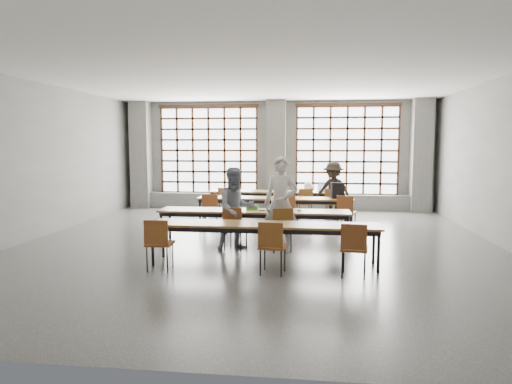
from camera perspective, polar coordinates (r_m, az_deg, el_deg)
floor at (r=9.71m, az=0.20°, el=-6.53°), size 11.00×11.00×0.00m
ceiling at (r=9.58m, az=0.21°, el=14.35°), size 11.00×11.00×0.00m
wall_back at (r=14.96m, az=2.62°, el=4.62°), size 10.00×0.00×10.00m
wall_front at (r=4.08m, az=-8.65°, el=0.90°), size 10.00×0.00×10.00m
wall_left at (r=11.22m, az=-26.13°, el=3.56°), size 0.00×11.00×11.00m
wall_right at (r=10.21m, az=29.37°, el=3.22°), size 0.00×11.00×11.00m
column_left at (r=15.67m, az=-14.15°, el=4.51°), size 0.60×0.55×3.50m
column_mid at (r=14.69m, az=2.54°, el=4.60°), size 0.60×0.55×3.50m
column_right at (r=15.04m, az=19.95°, el=4.28°), size 0.60×0.55×3.50m
window_left at (r=15.21m, az=-5.92°, el=5.18°), size 3.32×0.12×3.00m
window_right at (r=14.89m, az=11.30°, el=5.08°), size 3.32×0.12×3.00m
sill_ledge at (r=14.88m, az=2.53°, el=-1.18°), size 9.80×0.35×0.50m
desk_row_a at (r=13.47m, az=2.70°, el=-0.16°), size 4.00×0.70×0.73m
desk_row_b at (r=11.83m, az=2.38°, el=-1.01°), size 4.00×0.70×0.73m
desk_row_c at (r=9.58m, az=-0.26°, el=-2.66°), size 4.00×0.70×0.73m
desk_row_d at (r=7.98m, az=1.01°, el=-4.42°), size 4.00×0.70×0.73m
chair_back_left at (r=13.04m, az=-3.73°, el=-0.94°), size 0.50×0.50×0.88m
chair_back_mid at (r=12.82m, az=6.14°, el=-1.07°), size 0.50×0.50×0.88m
chair_back_right at (r=12.84m, az=9.57°, el=-1.12°), size 0.49×0.49×0.88m
chair_mid_left at (r=11.46m, az=-5.79°, el=-1.91°), size 0.50×0.50×0.88m
chair_mid_centre at (r=11.20m, az=4.09°, el=-2.08°), size 0.49×0.50×0.88m
chair_mid_right at (r=11.23m, az=11.21°, el=-2.16°), size 0.53×0.53×0.88m
chair_front_left at (r=9.04m, az=-2.74°, el=-4.02°), size 0.49×0.50×0.88m
chair_front_right at (r=8.93m, az=3.22°, el=-4.14°), size 0.52×0.52×0.88m
chair_near_left at (r=7.76m, az=-12.12°, el=-5.82°), size 0.43×0.44×0.88m
chair_near_mid at (r=7.37m, az=2.00°, el=-6.31°), size 0.46×0.47×0.88m
chair_near_right at (r=7.38m, az=12.15°, el=-6.42°), size 0.47×0.48×0.88m
student_male at (r=9.00m, az=3.14°, el=-1.50°), size 0.76×0.57×1.87m
student_female at (r=9.11m, az=-2.52°, el=-2.10°), size 1.00×0.92×1.65m
student_back at (r=12.94m, az=9.63°, el=0.15°), size 1.19×0.93×1.62m
laptop_front at (r=9.62m, az=3.03°, el=-1.87°), size 0.39×0.34×0.26m
laptop_back at (r=13.53m, az=8.48°, el=0.35°), size 0.40×0.36×0.26m
mouse at (r=9.48m, az=5.43°, el=-2.27°), size 0.10×0.07×0.04m
green_box at (r=9.65m, az=-0.50°, el=-1.94°), size 0.25×0.09×0.09m
phone at (r=9.46m, az=0.75°, el=-2.33°), size 0.14×0.07×0.01m
paper_sheet_a at (r=11.93m, az=-0.48°, el=-0.63°), size 0.31×0.23×0.00m
paper_sheet_b at (r=11.80m, az=0.91°, el=-0.70°), size 0.33×0.27×0.00m
paper_sheet_c at (r=11.82m, az=2.86°, el=-0.70°), size 0.30×0.21×0.00m
backpack at (r=11.84m, az=10.15°, el=0.20°), size 0.36×0.27×0.40m
plastic_bag at (r=13.46m, az=6.54°, el=0.70°), size 0.27×0.22×0.29m
red_pouch at (r=7.84m, az=-11.94°, el=-5.97°), size 0.20×0.09×0.06m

